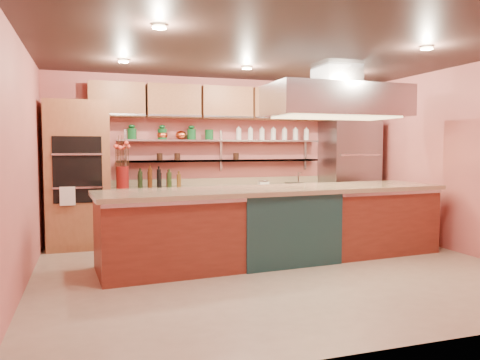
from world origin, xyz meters
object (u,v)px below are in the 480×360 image
object	(u,v)px
refrigerator	(349,176)
flower_vase	(123,177)
island	(278,224)
kitchen_scale	(264,182)
copper_kettle	(181,135)
green_canister	(209,135)

from	to	relation	value
refrigerator	flower_vase	bearing A→B (deg)	179.86
island	flower_vase	world-z (taller)	flower_vase
kitchen_scale	copper_kettle	bearing A→B (deg)	175.80
copper_kettle	island	bearing A→B (deg)	-61.79
refrigerator	copper_kettle	xyz separation A→B (m)	(-3.13, 0.23, 0.74)
flower_vase	kitchen_scale	distance (m)	2.42
refrigerator	island	distance (m)	2.74
island	flower_vase	xyz separation A→B (m)	(-2.00, 1.65, 0.60)
refrigerator	island	bearing A→B (deg)	-142.35
island	flower_vase	bearing A→B (deg)	136.47
flower_vase	copper_kettle	size ratio (longest dim) A/B	1.85
refrigerator	flower_vase	size ratio (longest dim) A/B	5.99
flower_vase	green_canister	size ratio (longest dim) A/B	2.02
flower_vase	kitchen_scale	bearing A→B (deg)	0.00
flower_vase	green_canister	bearing A→B (deg)	8.40
island	copper_kettle	world-z (taller)	copper_kettle
refrigerator	copper_kettle	size ratio (longest dim) A/B	11.09
refrigerator	kitchen_scale	xyz separation A→B (m)	(-1.71, 0.01, -0.07)
island	kitchen_scale	size ratio (longest dim) A/B	29.18
island	copper_kettle	bearing A→B (deg)	114.23
island	copper_kettle	distance (m)	2.48
island	kitchen_scale	distance (m)	1.77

